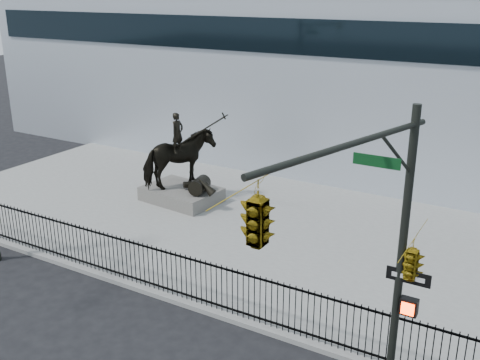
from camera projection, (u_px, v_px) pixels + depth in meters
The scene contains 7 objects.
ground at pixel (148, 318), 16.34m from camera, with size 120.00×120.00×0.00m, color black.
plaza at pixel (261, 231), 22.03m from camera, with size 30.00×12.00×0.15m, color gray.
building at pixel (373, 75), 31.18m from camera, with size 44.00×14.00×9.00m, color #AFB4BF.
picket_fence at pixel (172, 273), 17.07m from camera, with size 22.10×0.10×1.50m.
statue_plinth at pixel (182, 194), 24.80m from camera, with size 3.24×2.23×0.61m, color #5A5752.
equestrian_statue at pixel (181, 160), 24.25m from camera, with size 4.14×2.77×3.52m.
traffic_signal_right at pixel (344, 241), 10.03m from camera, with size 2.17×6.86×7.00m.
Camera 1 is at (9.46, -10.82, 9.16)m, focal length 42.00 mm.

